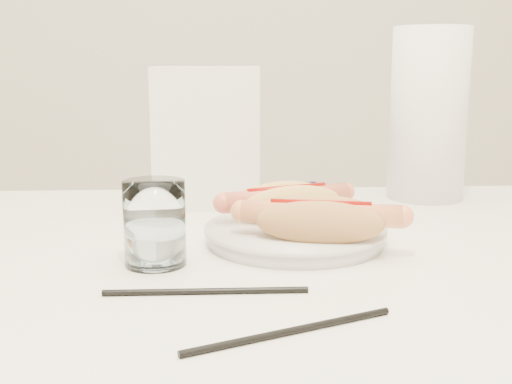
{
  "coord_description": "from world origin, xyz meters",
  "views": [
    {
      "loc": [
        -0.03,
        -0.72,
        0.97
      ],
      "look_at": [
        0.01,
        0.03,
        0.82
      ],
      "focal_mm": 44.9,
      "sensor_mm": 36.0,
      "label": 1
    }
  ],
  "objects_px": {
    "table": "(246,302)",
    "plate": "(295,236)",
    "napkin_box": "(208,137)",
    "paper_towel_roll": "(428,114)",
    "water_glass": "(155,223)",
    "hotdog_right": "(320,220)",
    "hotdog_left": "(287,203)"
  },
  "relations": [
    {
      "from": "table",
      "to": "plate",
      "type": "bearing_deg",
      "value": 35.53
    },
    {
      "from": "plate",
      "to": "napkin_box",
      "type": "bearing_deg",
      "value": 117.08
    },
    {
      "from": "paper_towel_roll",
      "to": "table",
      "type": "bearing_deg",
      "value": -135.38
    },
    {
      "from": "napkin_box",
      "to": "paper_towel_roll",
      "type": "bearing_deg",
      "value": 10.03
    },
    {
      "from": "table",
      "to": "napkin_box",
      "type": "xyz_separation_m",
      "value": [
        -0.05,
        0.26,
        0.17
      ]
    },
    {
      "from": "water_glass",
      "to": "napkin_box",
      "type": "relative_size",
      "value": 0.44
    },
    {
      "from": "napkin_box",
      "to": "paper_towel_roll",
      "type": "height_order",
      "value": "paper_towel_roll"
    },
    {
      "from": "hotdog_right",
      "to": "napkin_box",
      "type": "height_order",
      "value": "napkin_box"
    },
    {
      "from": "water_glass",
      "to": "paper_towel_roll",
      "type": "distance_m",
      "value": 0.54
    },
    {
      "from": "table",
      "to": "paper_towel_roll",
      "type": "height_order",
      "value": "paper_towel_roll"
    },
    {
      "from": "plate",
      "to": "hotdog_left",
      "type": "height_order",
      "value": "hotdog_left"
    },
    {
      "from": "plate",
      "to": "napkin_box",
      "type": "relative_size",
      "value": 1.01
    },
    {
      "from": "water_glass",
      "to": "hotdog_right",
      "type": "bearing_deg",
      "value": 7.75
    },
    {
      "from": "water_glass",
      "to": "paper_towel_roll",
      "type": "bearing_deg",
      "value": 39.34
    },
    {
      "from": "plate",
      "to": "paper_towel_roll",
      "type": "distance_m",
      "value": 0.38
    },
    {
      "from": "table",
      "to": "water_glass",
      "type": "relative_size",
      "value": 12.59
    },
    {
      "from": "napkin_box",
      "to": "table",
      "type": "bearing_deg",
      "value": -76.02
    },
    {
      "from": "table",
      "to": "hotdog_left",
      "type": "distance_m",
      "value": 0.15
    },
    {
      "from": "plate",
      "to": "paper_towel_roll",
      "type": "height_order",
      "value": "paper_towel_roll"
    },
    {
      "from": "table",
      "to": "paper_towel_roll",
      "type": "bearing_deg",
      "value": 44.62
    },
    {
      "from": "napkin_box",
      "to": "hotdog_right",
      "type": "bearing_deg",
      "value": -59.83
    },
    {
      "from": "plate",
      "to": "napkin_box",
      "type": "distance_m",
      "value": 0.27
    },
    {
      "from": "plate",
      "to": "hotdog_left",
      "type": "xyz_separation_m",
      "value": [
        -0.01,
        0.05,
        0.03
      ]
    },
    {
      "from": "hotdog_left",
      "to": "plate",
      "type": "bearing_deg",
      "value": -103.6
    },
    {
      "from": "hotdog_right",
      "to": "water_glass",
      "type": "xyz_separation_m",
      "value": [
        -0.19,
        -0.03,
        0.01
      ]
    },
    {
      "from": "water_glass",
      "to": "napkin_box",
      "type": "xyz_separation_m",
      "value": [
        0.05,
        0.3,
        0.06
      ]
    },
    {
      "from": "plate",
      "to": "water_glass",
      "type": "xyz_separation_m",
      "value": [
        -0.17,
        -0.08,
        0.04
      ]
    },
    {
      "from": "hotdog_left",
      "to": "napkin_box",
      "type": "height_order",
      "value": "napkin_box"
    },
    {
      "from": "plate",
      "to": "hotdog_right",
      "type": "xyz_separation_m",
      "value": [
        0.02,
        -0.05,
        0.03
      ]
    },
    {
      "from": "plate",
      "to": "paper_towel_roll",
      "type": "xyz_separation_m",
      "value": [
        0.25,
        0.26,
        0.13
      ]
    },
    {
      "from": "table",
      "to": "hotdog_left",
      "type": "relative_size",
      "value": 6.82
    },
    {
      "from": "plate",
      "to": "hotdog_left",
      "type": "distance_m",
      "value": 0.06
    }
  ]
}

